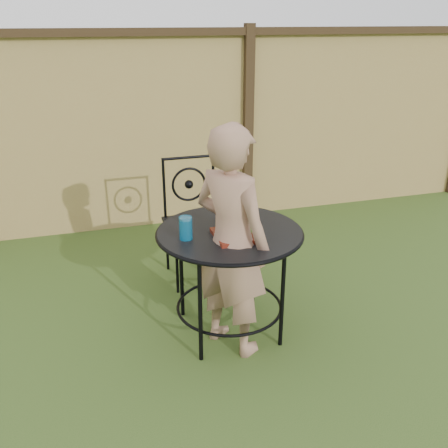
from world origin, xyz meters
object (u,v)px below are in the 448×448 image
(patio_chair, at_px, (194,217))
(diner, at_px, (232,242))
(patio_table, at_px, (230,251))
(salad_plate, at_px, (237,235))

(patio_chair, xyz_separation_m, diner, (-0.00, -0.99, 0.21))
(patio_table, bearing_deg, patio_chair, 92.11)
(patio_table, relative_size, patio_chair, 0.97)
(diner, xyz_separation_m, salad_plate, (0.05, 0.05, 0.02))
(patio_table, bearing_deg, diner, -102.94)
(diner, height_order, salad_plate, diner)
(patio_chair, bearing_deg, salad_plate, -87.31)
(patio_table, xyz_separation_m, patio_chair, (-0.03, 0.83, -0.08))
(patio_chair, bearing_deg, diner, -90.27)
(patio_table, height_order, patio_chair, patio_chair)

